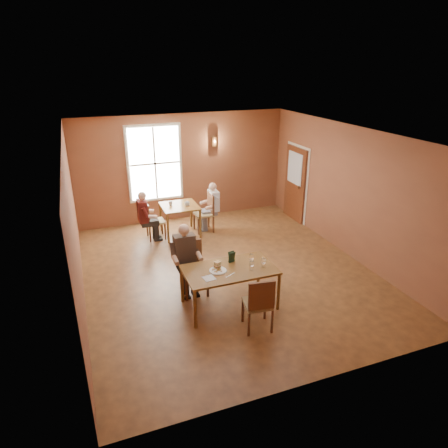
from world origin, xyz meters
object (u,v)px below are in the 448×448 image
object	(u,v)px
second_table	(180,220)
diner_white	(204,209)
diner_maroon	(154,215)
chair_empty	(258,302)
main_table	(230,287)
chair_diner_main	(194,270)
chair_diner_white	(204,213)
chair_diner_maroon	(155,220)
diner_main	(194,264)

from	to	relation	value
second_table	diner_white	bearing A→B (deg)	0.00
diner_white	diner_maroon	world-z (taller)	diner_maroon
diner_maroon	chair_empty	bearing A→B (deg)	11.58
main_table	chair_diner_main	distance (m)	0.83
second_table	chair_diner_main	bearing A→B (deg)	-99.54
chair_diner_main	chair_diner_white	xyz separation A→B (m)	(1.14, 2.92, -0.01)
chair_diner_white	diner_maroon	distance (m)	1.34
diner_white	chair_diner_maroon	bearing A→B (deg)	90.00
chair_diner_white	chair_diner_maroon	world-z (taller)	chair_diner_white
second_table	chair_diner_white	size ratio (longest dim) A/B	0.89
main_table	chair_diner_maroon	bearing A→B (deg)	100.46
chair_diner_main	diner_white	bearing A→B (deg)	-111.85
diner_white	chair_diner_maroon	world-z (taller)	diner_white
chair_empty	diner_maroon	distance (m)	4.45
chair_diner_main	diner_white	size ratio (longest dim) A/B	0.84
diner_white	diner_maroon	size ratio (longest dim) A/B	0.99
diner_main	chair_diner_white	distance (m)	3.17
diner_main	chair_diner_white	world-z (taller)	diner_main
diner_main	chair_diner_maroon	distance (m)	2.96
chair_diner_maroon	diner_maroon	size ratio (longest dim) A/B	0.76
main_table	chair_diner_maroon	size ratio (longest dim) A/B	1.71
diner_main	main_table	bearing A→B (deg)	128.88
diner_maroon	second_table	bearing A→B (deg)	90.00
chair_diner_white	second_table	bearing A→B (deg)	90.00
chair_diner_maroon	main_table	bearing A→B (deg)	10.46
diner_main	diner_maroon	distance (m)	2.96
chair_diner_main	diner_main	distance (m)	0.15
chair_diner_white	diner_white	bearing A→B (deg)	-90.00
diner_main	diner_maroon	size ratio (longest dim) A/B	1.06
diner_main	chair_diner_maroon	size ratio (longest dim) A/B	1.38
main_table	chair_diner_main	size ratio (longest dim) A/B	1.57
diner_main	chair_diner_main	bearing A→B (deg)	-90.00
chair_diner_maroon	second_table	bearing A→B (deg)	90.00
second_table	chair_diner_maroon	distance (m)	0.65
chair_diner_main	chair_diner_maroon	distance (m)	2.93
main_table	diner_main	world-z (taller)	diner_main
chair_diner_white	diner_white	distance (m)	0.12
diner_main	second_table	xyz separation A→B (m)	(0.49, 2.95, -0.27)
chair_diner_white	chair_diner_maroon	bearing A→B (deg)	90.00
chair_empty	diner_white	world-z (taller)	diner_white
chair_diner_maroon	diner_main	bearing A→B (deg)	3.09
main_table	diner_white	xyz separation A→B (m)	(0.67, 3.57, 0.24)
chair_diner_white	chair_diner_maroon	xyz separation A→B (m)	(-1.30, 0.00, -0.03)
second_table	chair_diner_white	world-z (taller)	chair_diner_white
chair_empty	diner_maroon	bearing A→B (deg)	110.08
main_table	diner_main	bearing A→B (deg)	128.88
diner_main	diner_maroon	bearing A→B (deg)	-86.33
chair_diner_main	diner_white	distance (m)	3.15
chair_empty	diner_maroon	size ratio (longest dim) A/B	0.79
diner_main	chair_diner_white	bearing A→B (deg)	-111.14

